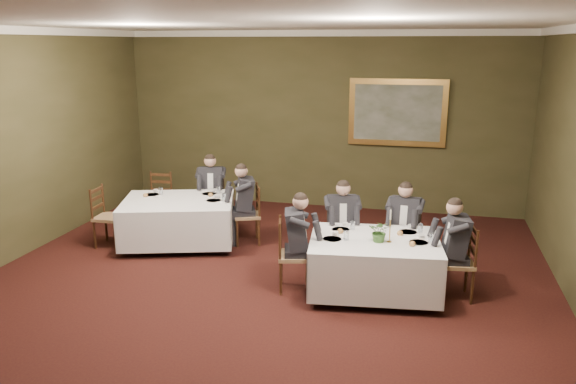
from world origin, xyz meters
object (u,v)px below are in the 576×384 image
at_px(table_second, 179,218).
at_px(diner_main_endleft, 294,254).
at_px(centerpiece, 380,230).
at_px(chair_main_endright, 456,277).
at_px(chair_sec_backleft, 159,212).
at_px(painting, 397,113).
at_px(diner_sec_endright, 247,214).
at_px(chair_main_backleft, 341,249).
at_px(chair_sec_endright, 248,227).
at_px(diner_main_backright, 404,237).
at_px(chair_sec_endleft, 110,229).
at_px(diner_sec_backright, 212,199).
at_px(candlestick, 390,230).
at_px(chair_sec_backright, 213,211).
at_px(table_main, 374,262).
at_px(chair_main_backright, 403,251).
at_px(diner_main_endright, 457,261).
at_px(chair_main_endleft, 293,270).
at_px(diner_main_backleft, 341,235).

distance_m(table_second, diner_main_endleft, 2.60).
height_order(table_second, centerpiece, centerpiece).
height_order(chair_main_endright, chair_sec_backleft, same).
bearing_deg(painting, diner_sec_endright, -132.50).
relative_size(chair_main_backleft, chair_sec_endright, 1.00).
xyz_separation_m(diner_main_backright, chair_sec_endleft, (-4.76, -0.11, -0.23)).
xyz_separation_m(diner_sec_backright, candlestick, (3.33, -2.20, 0.42)).
bearing_deg(chair_main_backleft, chair_sec_endright, -36.94).
relative_size(chair_sec_backright, chair_sec_endright, 1.00).
height_order(table_main, diner_sec_endright, diner_sec_endright).
bearing_deg(chair_sec_backleft, candlestick, 149.85).
distance_m(chair_main_backleft, chair_main_endright, 1.76).
xyz_separation_m(chair_main_endright, chair_sec_endright, (-3.31, 1.34, 0.00)).
relative_size(diner_main_endleft, centerpiece, 4.39).
bearing_deg(candlestick, diner_main_endleft, -176.48).
relative_size(chair_sec_endright, painting, 0.54).
distance_m(table_main, chair_sec_backleft, 4.48).
bearing_deg(chair_sec_backright, chair_main_backleft, 137.35).
relative_size(table_main, diner_main_backright, 1.38).
bearing_deg(chair_main_backright, diner_main_endright, 139.65).
distance_m(chair_main_backleft, chair_sec_backleft, 3.66).
xyz_separation_m(chair_sec_backleft, candlestick, (4.25, -1.93, 0.64)).
distance_m(table_main, chair_main_backright, 1.00).
relative_size(table_main, diner_sec_endright, 1.38).
relative_size(table_main, centerpiece, 6.04).
relative_size(diner_main_backright, chair_sec_endleft, 1.35).
height_order(chair_main_backright, chair_main_endright, same).
bearing_deg(candlestick, chair_sec_backright, 146.36).
relative_size(chair_main_endleft, centerpiece, 3.26).
xyz_separation_m(diner_main_endleft, chair_main_endright, (2.12, 0.27, -0.23)).
xyz_separation_m(chair_sec_backright, diner_sec_endright, (0.89, -0.69, 0.23)).
relative_size(table_second, centerpiece, 6.94).
relative_size(chair_main_backright, diner_sec_backright, 0.74).
bearing_deg(chair_sec_backleft, chair_main_endright, 155.51).
distance_m(diner_sec_backright, centerpiece, 3.92).
bearing_deg(chair_sec_endright, centerpiece, -147.00).
xyz_separation_m(table_second, diner_main_endleft, (2.27, -1.26, 0.06)).
distance_m(chair_sec_backleft, chair_sec_backright, 0.97).
xyz_separation_m(diner_main_backleft, diner_main_endright, (1.62, -0.67, 0.00)).
bearing_deg(chair_sec_backright, diner_sec_backright, 90.00).
distance_m(table_main, chair_sec_endright, 2.68).
height_order(chair_main_backleft, chair_sec_backleft, same).
bearing_deg(centerpiece, chair_sec_endright, 146.06).
relative_size(diner_main_backright, chair_main_endright, 1.35).
distance_m(table_main, centerpiece, 0.48).
bearing_deg(diner_sec_backright, chair_sec_backleft, 1.61).
bearing_deg(diner_main_endright, table_second, 68.94).
height_order(chair_sec_endleft, painting, painting).
xyz_separation_m(chair_sec_backleft, chair_sec_endleft, (-0.36, -1.08, 0.00)).
height_order(diner_main_endright, chair_sec_endleft, diner_main_endright).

